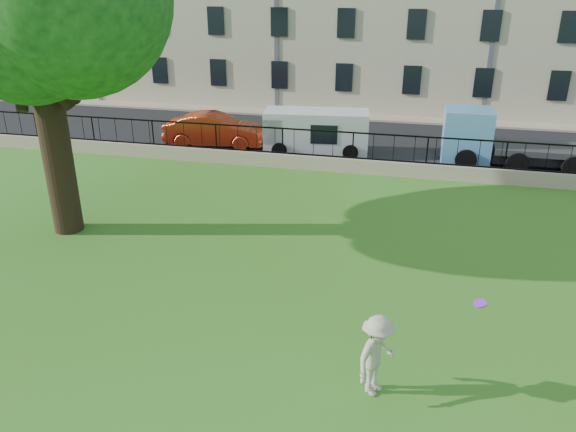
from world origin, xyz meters
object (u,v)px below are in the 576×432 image
(man, at_px, (377,356))
(red_sedan, at_px, (215,130))
(white_van, at_px, (316,132))
(frisbee, at_px, (480,303))
(blue_truck, at_px, (512,139))

(man, bearing_deg, red_sedan, 57.05)
(white_van, bearing_deg, man, -82.06)
(man, bearing_deg, frisbee, -26.34)
(red_sedan, bearing_deg, white_van, -96.43)
(man, distance_m, frisbee, 2.47)
(frisbee, height_order, white_van, white_van)
(man, bearing_deg, blue_truck, 11.96)
(frisbee, xyz_separation_m, blue_truck, (2.35, 14.44, -0.24))
(red_sedan, height_order, white_van, white_van)
(red_sedan, bearing_deg, man, -156.41)
(white_van, height_order, blue_truck, blue_truck)
(man, xyz_separation_m, white_van, (-4.23, 15.87, 0.13))
(red_sedan, xyz_separation_m, blue_truck, (13.44, 0.00, 0.41))
(man, xyz_separation_m, red_sedan, (-9.17, 15.87, -0.07))
(red_sedan, relative_size, white_van, 1.02)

